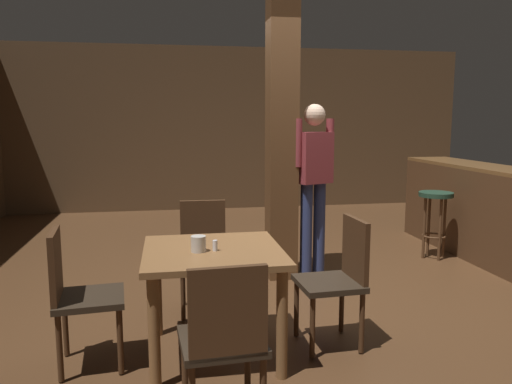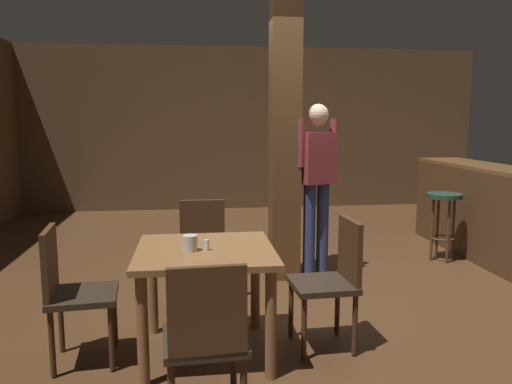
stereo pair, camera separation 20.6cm
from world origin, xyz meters
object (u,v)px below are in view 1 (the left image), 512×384
(napkin_cup, at_px, (198,244))
(chair_west, at_px, (77,291))
(chair_east, at_px, (339,275))
(bar_counter, at_px, (467,208))
(chair_south, at_px, (224,337))
(bar_stool_near, at_px, (435,208))
(salt_shaker, at_px, (215,246))
(chair_north, at_px, (204,250))
(standing_person, at_px, (314,178))
(dining_table, at_px, (213,268))

(napkin_cup, bearing_deg, chair_west, 178.07)
(chair_east, relative_size, bar_counter, 0.38)
(chair_south, xyz_separation_m, bar_stool_near, (2.71, 2.78, 0.07))
(salt_shaker, relative_size, bar_counter, 0.03)
(chair_south, bearing_deg, bar_counter, 42.37)
(chair_north, xyz_separation_m, standing_person, (1.14, 0.69, 0.50))
(napkin_cup, height_order, bar_counter, bar_counter)
(dining_table, height_order, standing_person, standing_person)
(chair_west, relative_size, chair_east, 1.00)
(napkin_cup, xyz_separation_m, bar_counter, (3.26, 2.11, -0.25))
(chair_north, distance_m, napkin_cup, 0.94)
(chair_east, height_order, chair_south, same)
(chair_west, bearing_deg, salt_shaker, -1.68)
(dining_table, height_order, bar_counter, bar_counter)
(chair_west, xyz_separation_m, napkin_cup, (0.76, -0.03, 0.28))
(bar_stool_near, bearing_deg, bar_counter, 14.81)
(standing_person, bearing_deg, chair_east, -99.64)
(chair_north, relative_size, bar_stool_near, 1.17)
(standing_person, bearing_deg, bar_stool_near, 14.48)
(chair_west, height_order, chair_east, same)
(chair_west, height_order, chair_south, same)
(standing_person, height_order, bar_stool_near, standing_person)
(dining_table, xyz_separation_m, chair_north, (-0.00, 0.84, -0.10))
(napkin_cup, xyz_separation_m, standing_person, (1.23, 1.58, 0.22))
(dining_table, relative_size, chair_south, 1.01)
(salt_shaker, distance_m, bar_stool_near, 3.34)
(chair_south, xyz_separation_m, napkin_cup, (-0.07, 0.80, 0.28))
(chair_north, relative_size, standing_person, 0.52)
(bar_stool_near, bearing_deg, chair_north, -157.92)
(bar_counter, distance_m, bar_stool_near, 0.49)
(chair_west, bearing_deg, bar_stool_near, 28.85)
(chair_south, bearing_deg, dining_table, 88.49)
(chair_south, height_order, napkin_cup, chair_south)
(salt_shaker, distance_m, bar_counter, 3.80)
(chair_west, height_order, bar_stool_near, chair_west)
(dining_table, height_order, bar_stool_near, bar_stool_near)
(salt_shaker, bearing_deg, chair_east, 3.59)
(bar_counter, bearing_deg, chair_south, -137.63)
(chair_south, bearing_deg, salt_shaker, 87.69)
(chair_north, bearing_deg, standing_person, 31.27)
(salt_shaker, distance_m, standing_person, 1.95)
(napkin_cup, bearing_deg, bar_counter, 32.88)
(bar_stool_near, bearing_deg, chair_west, -151.15)
(standing_person, relative_size, bar_stool_near, 2.27)
(chair_west, height_order, napkin_cup, chair_west)
(chair_west, xyz_separation_m, chair_south, (0.84, -0.82, 0.00))
(chair_east, bearing_deg, chair_south, -136.42)
(chair_north, distance_m, salt_shaker, 0.93)
(bar_stool_near, bearing_deg, napkin_cup, -144.56)
(chair_west, xyz_separation_m, salt_shaker, (0.87, -0.03, 0.26))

